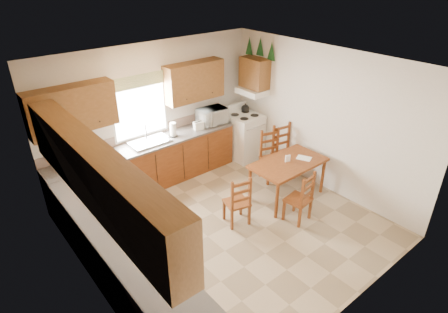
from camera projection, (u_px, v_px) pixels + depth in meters
floor at (228, 226)px, 6.32m from camera, size 4.50×4.50×0.00m
ceiling at (230, 67)px, 5.05m from camera, size 4.50×4.50×0.00m
wall_left at (84, 211)px, 4.42m from camera, size 4.50×4.50×0.00m
wall_right at (321, 119)px, 6.95m from camera, size 4.50×4.50×0.00m
wall_back at (154, 113)px, 7.22m from camera, size 4.50×4.50×0.00m
wall_front at (359, 228)px, 4.15m from camera, size 4.50×4.50×0.00m
lower_cab_back at (149, 166)px, 7.23m from camera, size 3.75×0.60×0.88m
lower_cab_left at (123, 264)px, 4.92m from camera, size 0.60×3.60×0.88m
counter_back at (147, 145)px, 7.02m from camera, size 3.75×0.63×0.04m
counter_left at (118, 237)px, 4.70m from camera, size 0.63×3.60×0.04m
backsplash at (139, 134)px, 7.16m from camera, size 3.75×0.01×0.18m
upper_cab_back_left at (72, 109)px, 6.00m from camera, size 1.41×0.33×0.75m
upper_cab_back_right at (194, 81)px, 7.36m from camera, size 1.25×0.33×0.75m
upper_cab_left at (95, 175)px, 4.18m from camera, size 0.33×3.60×0.75m
upper_cab_stove at (255, 73)px, 7.72m from camera, size 0.33×0.62×0.62m
range_hood at (252, 91)px, 7.87m from camera, size 0.44×0.62×0.12m
window_frame at (140, 107)px, 6.94m from camera, size 1.13×0.02×1.18m
window_pane at (140, 107)px, 6.93m from camera, size 1.05×0.01×1.10m
window_valance at (137, 81)px, 6.68m from camera, size 1.19×0.01×0.24m
sink_basin at (150, 142)px, 7.04m from camera, size 0.75×0.45×0.04m
pine_decal_a at (271, 51)px, 7.35m from camera, size 0.22×0.22×0.36m
pine_decal_b at (260, 46)px, 7.55m from camera, size 0.22×0.22×0.36m
pine_decal_c at (249, 46)px, 7.79m from camera, size 0.22×0.22×0.36m
stove at (244, 137)px, 8.30m from camera, size 0.68×0.70×0.98m
coffeemaker at (63, 160)px, 6.10m from camera, size 0.26×0.28×0.34m
paper_towel at (173, 130)px, 7.24m from camera, size 0.15×0.15×0.28m
toaster at (199, 126)px, 7.57m from camera, size 0.22×0.16×0.16m
microwave at (212, 116)px, 7.80m from camera, size 0.57×0.42×0.33m
dining_table at (287, 179)px, 6.93m from camera, size 1.39×0.80×0.74m
chair_near_left at (237, 199)px, 6.21m from camera, size 0.46×0.45×0.91m
chair_near_right at (298, 196)px, 6.27m from camera, size 0.44×0.42×0.93m
chair_far_left at (273, 157)px, 7.43m from camera, size 0.53×0.52×1.02m
chair_far_right at (286, 152)px, 7.57m from camera, size 0.51×0.50×1.07m
table_paper at (304, 158)px, 6.88m from camera, size 0.28×0.32×0.00m
table_card at (288, 158)px, 6.74m from camera, size 0.10×0.05×0.13m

